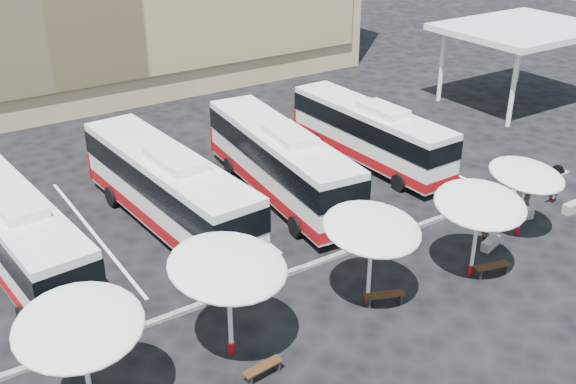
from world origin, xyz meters
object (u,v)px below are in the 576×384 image
sunshade_0 (79,326)px  passenger_3 (555,184)px  wood_bench_3 (492,267)px  wood_bench_1 (263,369)px  bus_0 (15,232)px  wood_bench_2 (384,296)px  sunshade_1 (228,267)px  sunshade_4 (527,175)px  bus_2 (280,160)px  passenger_1 (525,194)px  conc_bench_0 (490,243)px  conc_bench_2 (574,207)px  passenger_0 (487,225)px  sunshade_2 (372,229)px  bus_1 (168,187)px  sunshade_3 (480,205)px  bus_3 (370,132)px  conc_bench_1 (520,215)px

sunshade_0 → passenger_3: sunshade_0 is taller
wood_bench_3 → wood_bench_1: bearing=-179.9°
bus_0 → wood_bench_2: bus_0 is taller
sunshade_1 → sunshade_4: size_ratio=1.30×
bus_2 → passenger_1: bearing=-35.1°
conc_bench_0 → conc_bench_2: conc_bench_2 is taller
bus_0 → sunshade_4: bus_0 is taller
passenger_0 → passenger_1: (3.72, 1.03, 0.05)m
sunshade_2 → wood_bench_1: bearing=-166.5°
sunshade_4 → sunshade_1: bearing=-179.5°
passenger_0 → passenger_3: 5.68m
sunshade_0 → wood_bench_3: (15.69, -1.36, -2.88)m
bus_0 → wood_bench_2: (10.61, -9.63, -1.49)m
bus_1 → conc_bench_0: (10.54, -9.21, -1.74)m
wood_bench_1 → passenger_3: (18.16, 2.86, 0.61)m
sunshade_1 → passenger_1: size_ratio=3.02×
wood_bench_3 → passenger_0: (1.89, 1.99, 0.43)m
bus_1 → sunshade_3: 13.20m
bus_2 → wood_bench_1: bus_2 is taller
wood_bench_2 → conc_bench_2: size_ratio=1.26×
bus_3 → sunshade_0: sunshade_0 is taller
bus_0 → passenger_0: size_ratio=7.36×
bus_3 → sunshade_0: 21.38m
bus_2 → sunshade_0: 15.62m
conc_bench_1 → passenger_3: passenger_3 is taller
sunshade_4 → wood_bench_2: bearing=-174.5°
conc_bench_2 → sunshade_0: bearing=-179.4°
conc_bench_0 → passenger_3: size_ratio=0.59×
sunshade_0 → sunshade_4: size_ratio=1.16×
sunshade_1 → wood_bench_2: bearing=-6.5°
bus_1 → wood_bench_2: (4.09, -9.85, -1.59)m
bus_0 → wood_bench_3: bearing=-39.2°
bus_2 → wood_bench_2: (-1.70, -9.74, -1.54)m
wood_bench_3 → passenger_0: size_ratio=0.99×
sunshade_4 → conc_bench_0: sunshade_4 is taller
wood_bench_2 → bus_0: bearing=137.8°
conc_bench_1 → passenger_0: size_ratio=0.81×
sunshade_4 → bus_2: bearing=126.7°
wood_bench_1 → conc_bench_0: size_ratio=1.30×
passenger_1 → conc_bench_1: bearing=82.6°
conc_bench_1 → passenger_1: size_ratio=0.76×
wood_bench_3 → passenger_3: (7.51, 2.84, 0.58)m
sunshade_1 → passenger_1: bearing=5.2°
sunshade_4 → conc_bench_2: size_ratio=3.16×
bus_2 → sunshade_0: sunshade_0 is taller
sunshade_4 → bus_1: bearing=144.0°
wood_bench_1 → passenger_1: size_ratio=0.85×
sunshade_3 → wood_bench_1: 10.41m
bus_3 → sunshade_1: bearing=-146.3°
sunshade_2 → conc_bench_0: 7.49m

